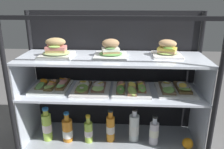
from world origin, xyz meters
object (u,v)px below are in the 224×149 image
object	(u,v)px
plated_roll_sandwich_mid_left	(167,50)
juice_bottle_back_left	(134,128)
juice_bottle_front_left_end	(89,131)
orange_fruit_beside_bottles	(188,143)
open_sandwich_tray_far_left	(91,88)
plated_roll_sandwich_far_right	(111,51)
open_sandwich_tray_far_right	(175,89)
plated_roll_sandwich_mid_right	(56,50)
juice_bottle_front_right_end	(47,126)
open_sandwich_tray_center	(131,89)
juice_bottle_near_post	(110,128)
open_sandwich_tray_near_left_corner	(52,85)
juice_bottle_back_center	(68,130)
juice_bottle_front_second	(154,132)

from	to	relation	value
plated_roll_sandwich_mid_left	juice_bottle_back_left	distance (m)	0.59
juice_bottle_front_left_end	juice_bottle_back_left	world-z (taller)	juice_bottle_back_left
juice_bottle_back_left	orange_fruit_beside_bottles	bearing A→B (deg)	-11.26
open_sandwich_tray_far_left	juice_bottle_back_left	bearing A→B (deg)	-0.23
plated_roll_sandwich_far_right	orange_fruit_beside_bottles	distance (m)	0.81
plated_roll_sandwich_mid_left	open_sandwich_tray_far_right	bearing A→B (deg)	-19.22
plated_roll_sandwich_mid_right	juice_bottle_back_left	world-z (taller)	plated_roll_sandwich_mid_right
plated_roll_sandwich_mid_left	open_sandwich_tray_far_left	bearing A→B (deg)	-174.54
plated_roll_sandwich_mid_right	open_sandwich_tray_far_right	bearing A→B (deg)	2.17
juice_bottle_back_left	juice_bottle_front_right_end	bearing A→B (deg)	-177.32
plated_roll_sandwich_mid_right	open_sandwich_tray_center	world-z (taller)	plated_roll_sandwich_mid_right
juice_bottle_front_left_end	juice_bottle_back_left	xyz separation A→B (m)	(0.32, 0.03, 0.02)
juice_bottle_front_right_end	open_sandwich_tray_far_right	bearing A→B (deg)	3.47
juice_bottle_front_left_end	juice_bottle_near_post	xyz separation A→B (m)	(0.15, 0.02, 0.02)
plated_roll_sandwich_mid_right	plated_roll_sandwich_mid_left	bearing A→B (deg)	4.32
plated_roll_sandwich_mid_right	open_sandwich_tray_far_left	world-z (taller)	plated_roll_sandwich_mid_right
open_sandwich_tray_far_left	juice_bottle_front_right_end	world-z (taller)	open_sandwich_tray_far_left
orange_fruit_beside_bottles	plated_roll_sandwich_mid_right	bearing A→B (deg)	175.61
open_sandwich_tray_far_left	juice_bottle_back_left	size ratio (longest dim) A/B	1.07
plated_roll_sandwich_mid_right	open_sandwich_tray_near_left_corner	world-z (taller)	plated_roll_sandwich_mid_right
open_sandwich_tray_near_left_corner	open_sandwich_tray_far_left	distance (m)	0.27
open_sandwich_tray_far_left	open_sandwich_tray_center	xyz separation A→B (m)	(0.27, -0.01, 0.00)
plated_roll_sandwich_mid_right	juice_bottle_front_right_end	world-z (taller)	plated_roll_sandwich_mid_right
open_sandwich_tray_near_left_corner	juice_bottle_front_left_end	bearing A→B (deg)	-13.88
juice_bottle_back_left	open_sandwich_tray_far_left	bearing A→B (deg)	179.77
juice_bottle_front_left_end	juice_bottle_back_left	size ratio (longest dim) A/B	0.84
juice_bottle_front_left_end	juice_bottle_near_post	size ratio (longest dim) A/B	0.85
open_sandwich_tray_near_left_corner	plated_roll_sandwich_far_right	bearing A→B (deg)	-1.25
open_sandwich_tray_far_left	juice_bottle_front_left_end	size ratio (longest dim) A/B	1.27
juice_bottle_back_center	orange_fruit_beside_bottles	distance (m)	0.83
open_sandwich_tray_far_left	juice_bottle_back_center	size ratio (longest dim) A/B	1.19
plated_roll_sandwich_mid_left	juice_bottle_back_center	distance (m)	0.88
open_sandwich_tray_near_left_corner	open_sandwich_tray_far_right	bearing A→B (deg)	-0.20
juice_bottle_front_right_end	juice_bottle_front_left_end	xyz separation A→B (m)	(0.30, -0.01, -0.03)
juice_bottle_back_center	open_sandwich_tray_center	bearing A→B (deg)	3.59
orange_fruit_beside_bottles	plated_roll_sandwich_mid_left	bearing A→B (deg)	144.10
plated_roll_sandwich_far_right	orange_fruit_beside_bottles	size ratio (longest dim) A/B	2.81
plated_roll_sandwich_mid_right	open_sandwich_tray_near_left_corner	xyz separation A→B (m)	(-0.06, 0.03, -0.26)
open_sandwich_tray_far_left	juice_bottle_front_second	distance (m)	0.54
juice_bottle_back_center	juice_bottle_front_second	bearing A→B (deg)	0.14
juice_bottle_front_right_end	orange_fruit_beside_bottles	distance (m)	0.98
open_sandwich_tray_near_left_corner	juice_bottle_front_right_end	world-z (taller)	open_sandwich_tray_near_left_corner
juice_bottle_front_left_end	open_sandwich_tray_near_left_corner	bearing A→B (deg)	166.12
plated_roll_sandwich_mid_left	open_sandwich_tray_center	world-z (taller)	plated_roll_sandwich_mid_left
orange_fruit_beside_bottles	juice_bottle_back_left	bearing A→B (deg)	168.74
open_sandwich_tray_far_left	plated_roll_sandwich_far_right	bearing A→B (deg)	7.41
open_sandwich_tray_far_left	juice_bottle_front_left_end	xyz separation A→B (m)	(-0.02, -0.04, -0.32)
open_sandwich_tray_center	juice_bottle_front_right_end	size ratio (longest dim) A/B	1.05
plated_roll_sandwich_mid_right	juice_bottle_front_left_end	distance (m)	0.61
juice_bottle_front_left_end	open_sandwich_tray_far_left	bearing A→B (deg)	60.70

